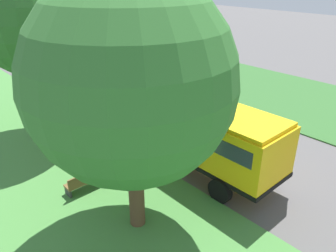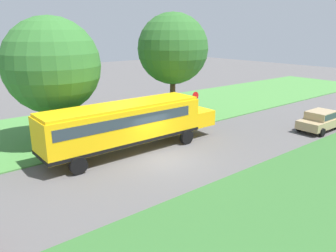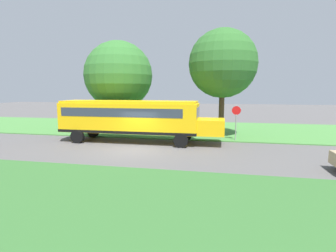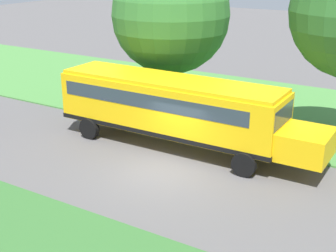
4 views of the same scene
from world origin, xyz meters
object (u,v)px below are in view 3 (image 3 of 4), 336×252
(oak_tree_beside_bus, at_px, (117,74))
(stop_sign, at_px, (236,119))
(oak_tree_roadside_mid, at_px, (222,64))
(park_bench, at_px, (151,127))
(school_bus, at_px, (133,117))

(oak_tree_beside_bus, relative_size, stop_sign, 3.08)
(oak_tree_roadside_mid, relative_size, park_bench, 5.58)
(park_bench, bearing_deg, stop_sign, 69.71)
(park_bench, bearing_deg, oak_tree_beside_bus, -82.13)
(oak_tree_beside_bus, bearing_deg, park_bench, 97.87)
(school_bus, height_order, stop_sign, school_bus)
(oak_tree_beside_bus, bearing_deg, school_bus, 33.89)
(park_bench, bearing_deg, school_bus, -2.27)
(school_bus, distance_m, park_bench, 4.99)
(oak_tree_roadside_mid, xyz_separation_m, stop_sign, (1.56, 1.15, -4.37))
(school_bus, xyz_separation_m, stop_sign, (-1.98, 7.76, -0.19))
(stop_sign, bearing_deg, park_bench, -110.29)
(stop_sign, xyz_separation_m, park_bench, (-2.80, -7.57, -1.26))
(oak_tree_roadside_mid, bearing_deg, stop_sign, 36.45)
(oak_tree_beside_bus, xyz_separation_m, oak_tree_roadside_mid, (0.81, 9.52, 0.68))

